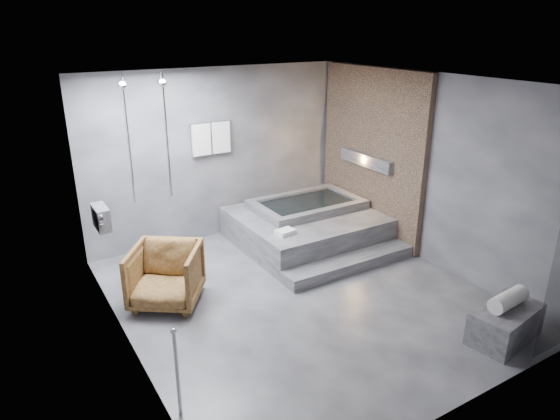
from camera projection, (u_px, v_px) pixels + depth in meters
room at (318, 163)px, 6.46m from camera, size 5.00×5.04×2.82m
tub_deck at (306, 227)px, 8.27m from camera, size 2.20×2.00×0.50m
tub_step at (350, 264)px, 7.38m from camera, size 2.20×0.36×0.18m
concrete_bench at (505, 324)px, 5.72m from camera, size 0.96×0.63×0.40m
driftwood_chair at (166, 276)px, 6.40m from camera, size 1.19×1.19×0.79m
rolled_towel at (508, 300)px, 5.64m from camera, size 0.56×0.24×0.20m
deck_towel at (285, 232)px, 7.36m from camera, size 0.29×0.23×0.07m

